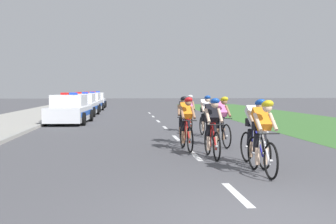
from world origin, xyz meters
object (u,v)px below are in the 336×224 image
cyclist_sixth (184,119)px  cyclist_eighth (189,113)px  cyclist_fifth (221,121)px  cyclist_seventh (206,115)px  police_car_nearest (70,110)px  police_car_second (82,106)px  police_car_third (90,103)px  cyclist_lead (262,136)px  cyclist_third (212,127)px  police_car_furthest (96,101)px  cyclist_second (255,131)px  cyclist_fourth (186,123)px

cyclist_sixth → cyclist_eighth: size_ratio=1.00×
cyclist_fifth → cyclist_seventh: (0.06, 2.73, 0.00)m
cyclist_sixth → cyclist_seventh: 2.32m
police_car_nearest → police_car_second: same height
police_car_nearest → police_car_second: 6.33m
cyclist_eighth → police_car_third: bearing=107.8°
cyclist_lead → cyclist_third: 2.17m
cyclist_eighth → police_car_second: (-5.47, 11.17, -0.11)m
police_car_furthest → cyclist_sixth: bearing=-80.3°
cyclist_third → cyclist_eighth: bearing=86.1°
cyclist_second → police_car_second: (-5.78, 18.83, -0.11)m
cyclist_fifth → cyclist_eighth: bearing=93.7°
cyclist_second → cyclist_fourth: same height
police_car_third → cyclist_eighth: bearing=-72.2°
cyclist_sixth → police_car_furthest: size_ratio=0.39×
cyclist_lead → cyclist_fifth: 4.20m
police_car_third → cyclist_third: bearing=-78.0°
police_car_second → police_car_furthest: same height
police_car_furthest → police_car_third: bearing=-90.0°
cyclist_fourth → cyclist_fifth: (1.18, 0.71, 0.00)m
cyclist_third → cyclist_seventh: size_ratio=1.00×
cyclist_second → cyclist_third: size_ratio=1.00×
cyclist_seventh → police_car_third: size_ratio=0.39×
cyclist_fourth → cyclist_seventh: bearing=70.2°
cyclist_fifth → police_car_nearest: bearing=121.9°
cyclist_seventh → police_car_nearest: (-5.82, 6.53, -0.11)m
cyclist_lead → cyclist_fifth: bearing=88.0°
police_car_second → cyclist_eighth: bearing=-63.9°
cyclist_fifth → cyclist_sixth: (-1.06, 0.70, 0.00)m
cyclist_lead → police_car_nearest: size_ratio=0.38×
cyclist_lead → cyclist_eighth: size_ratio=1.00×
cyclist_fifth → police_car_furthest: bearing=101.5°
cyclist_eighth → cyclist_fifth: bearing=-86.3°
cyclist_eighth → cyclist_third: bearing=-93.9°
cyclist_lead → police_car_second: bearing=105.8°
cyclist_fourth → police_car_nearest: (-4.58, 9.97, -0.11)m
cyclist_lead → cyclist_second: (0.17, 0.97, 0.00)m
cyclist_third → police_car_furthest: size_ratio=0.39×
cyclist_lead → cyclist_seventh: size_ratio=1.00×
cyclist_seventh → police_car_furthest: (-5.82, 25.59, -0.11)m
cyclist_fourth → police_car_third: bearing=101.6°
cyclist_seventh → police_car_second: bearing=114.3°
cyclist_lead → police_car_nearest: police_car_nearest is taller
police_car_nearest → cyclist_eighth: bearing=-41.5°
police_car_second → police_car_nearest: bearing=-90.0°
cyclist_sixth → police_car_furthest: police_car_furthest is taller
cyclist_sixth → cyclist_seventh: (1.12, 2.04, 0.00)m
cyclist_fourth → police_car_furthest: police_car_furthest is taller
cyclist_lead → police_car_furthest: size_ratio=0.39×
cyclist_third → cyclist_fourth: bearing=107.8°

